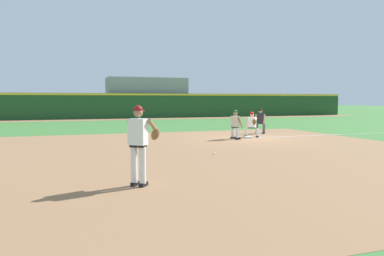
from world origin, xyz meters
TOP-DOWN VIEW (x-y plane):
  - ground_plane at (0.00, 0.00)m, footprint 160.00×160.00m
  - infield_dirt_patch at (-3.66, -4.34)m, footprint 18.00×18.00m
  - warning_track_strip at (0.00, 20.00)m, footprint 48.00×3.20m
  - foul_line_stripe at (8.71, 0.00)m, footprint 17.42×0.10m
  - first_base_bag at (0.00, 0.00)m, footprint 0.38×0.38m
  - baseball at (-3.77, -4.59)m, footprint 0.07×0.07m
  - pitcher at (-7.28, -8.66)m, footprint 0.85×0.54m
  - first_baseman at (0.39, 0.31)m, footprint 0.71×1.09m
  - baserunner at (-0.80, -0.16)m, footprint 0.52×0.64m
  - umpire at (1.85, 2.03)m, footprint 0.68×0.66m
  - outfield_wall at (0.00, 22.00)m, footprint 48.00×0.54m
  - stadium_seating_block at (-0.00, 24.47)m, footprint 8.77×3.35m

SIDE VIEW (x-z plane):
  - ground_plane at x=0.00m, z-range 0.00..0.00m
  - infield_dirt_patch at x=-3.66m, z-range 0.00..0.01m
  - warning_track_strip at x=0.00m, z-range 0.00..0.01m
  - foul_line_stripe at x=8.71m, z-range 0.01..0.01m
  - baseball at x=-3.77m, z-range 0.00..0.07m
  - first_base_bag at x=0.00m, z-range 0.00..0.09m
  - first_baseman at x=0.39m, z-range 0.06..1.40m
  - baserunner at x=-0.80m, z-range 0.06..1.52m
  - umpire at x=1.85m, z-range 0.06..1.52m
  - pitcher at x=-7.28m, z-range 0.13..1.99m
  - outfield_wall at x=0.00m, z-range 0.09..2.69m
  - stadium_seating_block at x=0.00m, z-range 0.03..4.38m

